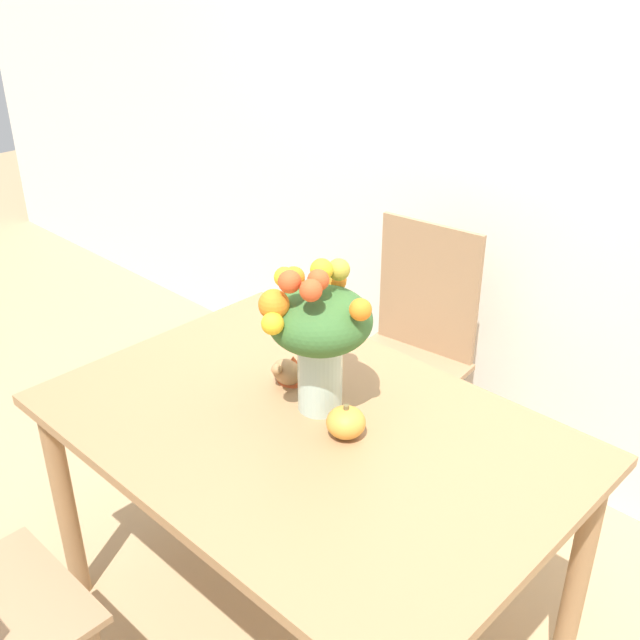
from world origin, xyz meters
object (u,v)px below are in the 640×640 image
object	(u,v)px
pumpkin	(346,422)
turkey_figurine	(290,370)
flower_vase	(318,329)
dining_chair_near_window	(407,355)

from	to	relation	value
pumpkin	turkey_figurine	size ratio (longest dim) A/B	0.79
pumpkin	turkey_figurine	world-z (taller)	pumpkin
flower_vase	dining_chair_near_window	size ratio (longest dim) A/B	0.44
pumpkin	dining_chair_near_window	distance (m)	0.89
flower_vase	dining_chair_near_window	xyz separation A→B (m)	(-0.24, 0.71, -0.47)
flower_vase	turkey_figurine	world-z (taller)	flower_vase
turkey_figurine	dining_chair_near_window	xyz separation A→B (m)	(-0.09, 0.67, -0.27)
pumpkin	dining_chair_near_window	size ratio (longest dim) A/B	0.10
pumpkin	flower_vase	bearing A→B (deg)	162.66
flower_vase	turkey_figurine	xyz separation A→B (m)	(-0.15, 0.04, -0.20)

